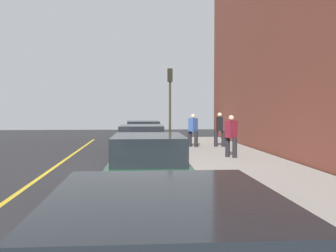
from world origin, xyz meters
The scene contains 12 objects.
ground_plane centered at (0.00, 0.00, 0.00)m, with size 56.00×56.00×0.00m, color #28282B.
sidewalk centered at (0.00, -3.30, 0.07)m, with size 28.00×4.60×0.15m, color gray.
lane_stripe_centre centered at (0.00, 3.20, 0.00)m, with size 28.00×0.14×0.01m, color gold.
snow_bank_curb centered at (-1.41, -0.70, 0.11)m, with size 7.23×0.56×0.22m, color white.
parked_car_green centered at (-5.13, -0.05, 0.76)m, with size 4.73×1.97×1.51m.
parked_car_red centered at (0.82, 0.02, 0.76)m, with size 4.47×2.01×1.51m.
parked_car_black centered at (6.48, -0.10, 0.76)m, with size 4.45×1.96×1.51m.
pedestrian_black_coat centered at (6.45, -4.13, 1.10)m, with size 0.51×0.59×1.79m.
pedestrian_burgundy_coat centered at (1.69, -3.62, 1.07)m, with size 0.51×0.55×1.72m.
pedestrian_blue_coat centered at (6.49, -2.73, 1.07)m, with size 0.54×0.53×1.72m.
traffic_light_pole centered at (7.26, -1.58, 2.97)m, with size 0.35×0.26×4.14m.
rolling_suitcase centered at (6.99, -2.59, 0.40)m, with size 0.34×0.22×0.84m.
Camera 1 is at (-14.57, 0.22, 2.10)m, focal length 43.50 mm.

